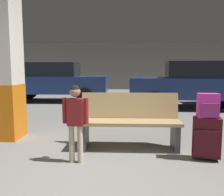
# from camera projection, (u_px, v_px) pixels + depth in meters

# --- Properties ---
(ground_plane) EXTENTS (18.00, 18.00, 0.10)m
(ground_plane) POSITION_uv_depth(u_px,v_px,m) (107.00, 120.00, 6.44)
(ground_plane) COLOR gray
(garage_back_wall) EXTENTS (18.00, 0.12, 2.80)m
(garage_back_wall) POSITION_uv_depth(u_px,v_px,m) (117.00, 67.00, 15.06)
(garage_back_wall) COLOR slate
(garage_back_wall) RESTS_ON ground_plane
(structural_pillar) EXTENTS (0.57, 0.57, 3.13)m
(structural_pillar) POSITION_uv_depth(u_px,v_px,m) (2.00, 53.00, 4.40)
(structural_pillar) COLOR orange
(structural_pillar) RESTS_ON ground_plane
(bench) EXTENTS (1.60, 0.53, 0.89)m
(bench) POSITION_uv_depth(u_px,v_px,m) (130.00, 121.00, 3.96)
(bench) COLOR tan
(bench) RESTS_ON ground_plane
(suitcase) EXTENTS (0.42, 0.31, 0.60)m
(suitcase) POSITION_uv_depth(u_px,v_px,m) (206.00, 137.00, 3.45)
(suitcase) COLOR #471419
(suitcase) RESTS_ON ground_plane
(backpack_bright) EXTENTS (0.29, 0.21, 0.34)m
(backpack_bright) POSITION_uv_depth(u_px,v_px,m) (208.00, 106.00, 3.40)
(backpack_bright) COLOR #D833A5
(backpack_bright) RESTS_ON suitcase
(child) EXTENTS (0.36, 0.22, 1.07)m
(child) POSITION_uv_depth(u_px,v_px,m) (75.00, 115.00, 3.31)
(child) COLOR beige
(child) RESTS_ON ground_plane
(parked_car_near) EXTENTS (4.24, 2.09, 1.51)m
(parked_car_near) POSITION_uv_depth(u_px,v_px,m) (196.00, 83.00, 7.93)
(parked_car_near) COLOR navy
(parked_car_near) RESTS_ON ground_plane
(parked_car_far) EXTENTS (4.13, 1.86, 1.51)m
(parked_car_far) POSITION_uv_depth(u_px,v_px,m) (54.00, 81.00, 9.63)
(parked_car_far) COLOR navy
(parked_car_far) RESTS_ON ground_plane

